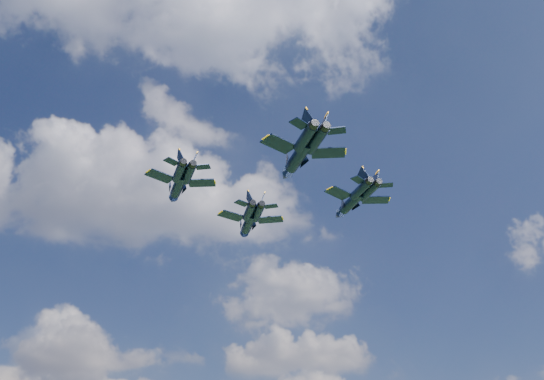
{
  "coord_description": "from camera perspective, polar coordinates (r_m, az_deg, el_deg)",
  "views": [
    {
      "loc": [
        -16.35,
        -90.26,
        3.59
      ],
      "look_at": [
        -6.64,
        0.54,
        54.36
      ],
      "focal_mm": 40.0,
      "sensor_mm": 36.0,
      "label": 1
    }
  ],
  "objects": [
    {
      "name": "jet_slot",
      "position": [
        91.97,
        2.42,
        3.09
      ],
      "size": [
        13.18,
        17.46,
        4.12
      ],
      "rotation": [
        0.0,
        0.0,
        0.2
      ],
      "color": "black"
    },
    {
      "name": "jet_right",
      "position": [
        108.79,
        7.43,
        -1.18
      ],
      "size": [
        12.1,
        16.22,
        3.82
      ],
      "rotation": [
        0.0,
        0.0,
        0.25
      ],
      "color": "black"
    },
    {
      "name": "jet_lead",
      "position": [
        120.06,
        -2.24,
        -3.15
      ],
      "size": [
        13.07,
        16.9,
        4.02
      ],
      "rotation": [
        0.0,
        0.0,
        0.11
      ],
      "color": "black"
    },
    {
      "name": "jet_left",
      "position": [
        102.06,
        -8.83,
        0.37
      ],
      "size": [
        11.56,
        15.39,
        3.62
      ],
      "rotation": [
        0.0,
        0.0,
        0.22
      ],
      "color": "black"
    }
  ]
}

